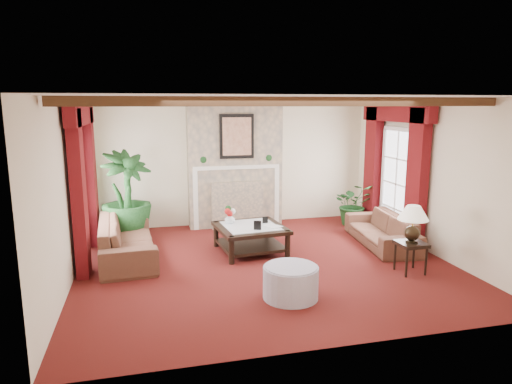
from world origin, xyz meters
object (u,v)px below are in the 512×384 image
object	(u,v)px
sofa_left	(126,233)
sofa_right	(382,225)
potted_palm	(127,215)
coffee_table	(251,239)
ottoman	(291,282)
side_table	(410,257)

from	to	relation	value
sofa_left	sofa_right	bearing A→B (deg)	-98.08
potted_palm	coffee_table	world-z (taller)	potted_palm
sofa_left	sofa_right	distance (m)	4.64
potted_palm	ottoman	xyz separation A→B (m)	(2.24, -3.37, -0.27)
sofa_right	ottoman	xyz separation A→B (m)	(-2.41, -1.89, -0.16)
coffee_table	potted_palm	bearing A→B (deg)	143.26
sofa_left	ottoman	distance (m)	3.18
side_table	sofa_left	bearing A→B (deg)	157.53
potted_palm	sofa_left	bearing A→B (deg)	-89.09
side_table	potted_palm	bearing A→B (deg)	146.38
coffee_table	ottoman	bearing A→B (deg)	-93.48
ottoman	sofa_left	bearing A→B (deg)	134.45
sofa_left	potted_palm	xyz separation A→B (m)	(-0.02, 1.10, 0.05)
sofa_left	ottoman	size ratio (longest dim) A/B	3.03
sofa_left	side_table	bearing A→B (deg)	-115.99
coffee_table	ottoman	size ratio (longest dim) A/B	1.53
sofa_left	potted_palm	world-z (taller)	potted_palm
sofa_right	coffee_table	size ratio (longest dim) A/B	1.74
sofa_left	side_table	xyz separation A→B (m)	(4.34, -1.80, -0.19)
potted_palm	side_table	xyz separation A→B (m)	(4.36, -2.90, -0.24)
coffee_table	side_table	size ratio (longest dim) A/B	2.34
potted_palm	coffee_table	size ratio (longest dim) A/B	1.72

